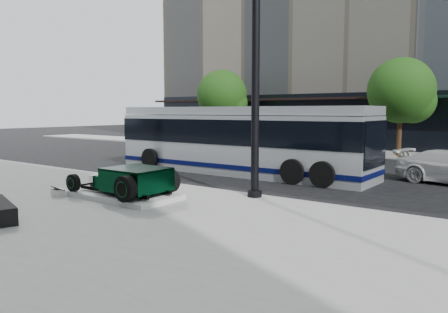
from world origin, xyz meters
The scene contains 8 objects.
ground centered at (0.00, 0.00, 0.00)m, with size 120.00×120.00×0.00m, color black.
sidewalk_far centered at (0.00, 14.00, 0.06)m, with size 70.00×4.00×0.12m, color gray.
street_trees centered at (1.15, 13.07, 3.77)m, with size 29.80×3.80×5.70m.
display_plinth centered at (-2.20, -4.92, 0.20)m, with size 3.40×1.80×0.15m, color silver.
hot_rod centered at (-1.86, -4.92, 0.70)m, with size 3.22×2.00×0.81m.
info_plaque centered at (-4.05, -5.99, 0.24)m, with size 0.45×0.37×0.31m.
lamppost centered at (0.88, -2.43, 3.86)m, with size 0.44×0.44×8.08m.
transit_bus centered at (-2.98, 2.24, 1.49)m, with size 12.12×2.88×2.92m.
Camera 1 is at (8.02, -13.58, 2.75)m, focal length 35.00 mm.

